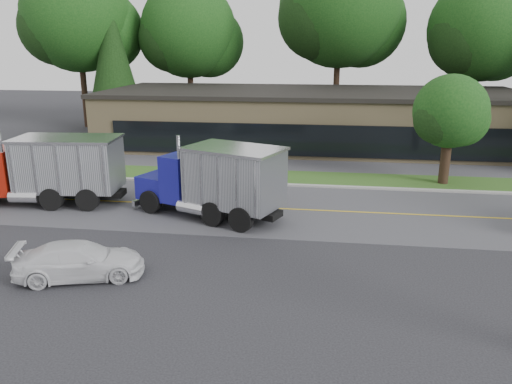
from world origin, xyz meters
TOP-DOWN VIEW (x-y plane):
  - ground at (0.00, 0.00)m, footprint 140.00×140.00m
  - road at (0.00, 9.00)m, footprint 60.00×8.00m
  - center_line at (0.00, 9.00)m, footprint 60.00×0.12m
  - curb at (0.00, 13.20)m, footprint 60.00×0.30m
  - grass_verge at (0.00, 15.00)m, footprint 60.00×3.40m
  - far_parking at (0.00, 20.00)m, footprint 60.00×7.00m
  - strip_mall at (2.00, 26.00)m, footprint 32.00×12.00m
  - tree_far_a at (-19.84, 32.13)m, footprint 10.67×10.05m
  - tree_far_b at (-9.85, 34.11)m, footprint 9.53×8.97m
  - tree_far_c at (4.18, 34.14)m, footprint 11.58×10.90m
  - tree_far_d at (16.14, 33.11)m, footprint 9.43×8.88m
  - evergreen_left at (-16.00, 30.00)m, footprint 5.18×5.18m
  - tree_verge at (10.07, 15.05)m, footprint 4.35×4.10m
  - dump_truck_red at (-10.53, 8.34)m, footprint 8.68×3.37m
  - dump_truck_blue at (-1.71, 7.48)m, footprint 7.46×4.93m
  - rally_car at (-5.00, 0.61)m, footprint 4.61×2.92m

SIDE VIEW (x-z plane):
  - ground at x=0.00m, z-range 0.00..0.00m
  - road at x=0.00m, z-range -0.01..0.01m
  - center_line at x=0.00m, z-range 0.00..0.00m
  - curb at x=0.00m, z-range -0.06..0.06m
  - grass_verge at x=0.00m, z-range -0.01..0.01m
  - far_parking at x=0.00m, z-range -0.01..0.01m
  - rally_car at x=-5.00m, z-range 0.00..1.24m
  - dump_truck_blue at x=-1.71m, z-range 0.12..3.48m
  - dump_truck_red at x=-10.53m, z-range 0.13..3.49m
  - strip_mall at x=2.00m, z-range 0.00..4.00m
  - tree_verge at x=10.07m, z-range 0.84..7.05m
  - evergreen_left at x=-16.00m, z-range 0.58..12.37m
  - tree_far_d at x=16.14m, z-range 1.86..15.31m
  - tree_far_b at x=-9.85m, z-range 1.88..15.47m
  - tree_far_a at x=-19.84m, z-range 2.10..17.33m
  - tree_far_c at x=4.18m, z-range 2.28..18.80m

